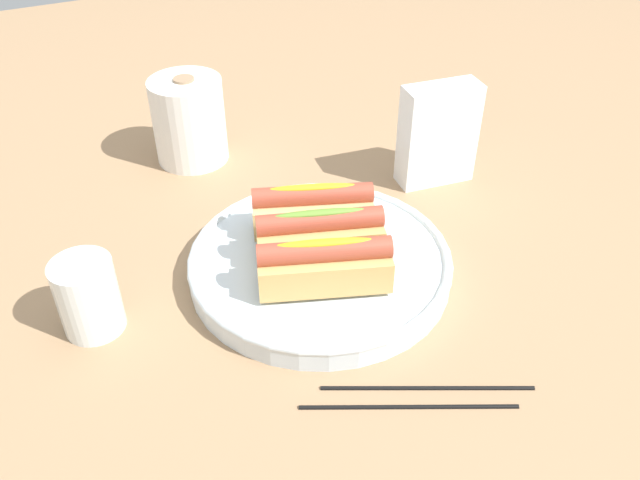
# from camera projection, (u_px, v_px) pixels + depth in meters

# --- Properties ---
(ground_plane) EXTENTS (2.40, 2.40, 0.00)m
(ground_plane) POSITION_uv_depth(u_px,v_px,m) (301.00, 272.00, 0.82)
(ground_plane) COLOR #9E7A56
(serving_bowl) EXTENTS (0.32, 0.32, 0.03)m
(serving_bowl) POSITION_uv_depth(u_px,v_px,m) (320.00, 263.00, 0.81)
(serving_bowl) COLOR silver
(serving_bowl) RESTS_ON ground_plane
(hotdog_front) EXTENTS (0.16, 0.10, 0.06)m
(hotdog_front) POSITION_uv_depth(u_px,v_px,m) (328.00, 264.00, 0.74)
(hotdog_front) COLOR tan
(hotdog_front) RESTS_ON serving_bowl
(hotdog_back) EXTENTS (0.16, 0.09, 0.06)m
(hotdog_back) POSITION_uv_depth(u_px,v_px,m) (320.00, 235.00, 0.79)
(hotdog_back) COLOR tan
(hotdog_back) RESTS_ON serving_bowl
(hotdog_side) EXTENTS (0.16, 0.10, 0.06)m
(hotdog_side) POSITION_uv_depth(u_px,v_px,m) (313.00, 209.00, 0.83)
(hotdog_side) COLOR #DBB270
(hotdog_side) RESTS_ON serving_bowl
(water_glass) EXTENTS (0.07, 0.07, 0.09)m
(water_glass) POSITION_uv_depth(u_px,v_px,m) (89.00, 299.00, 0.73)
(water_glass) COLOR white
(water_glass) RESTS_ON ground_plane
(paper_towel_roll) EXTENTS (0.11, 0.11, 0.13)m
(paper_towel_roll) POSITION_uv_depth(u_px,v_px,m) (189.00, 120.00, 1.01)
(paper_towel_roll) COLOR white
(paper_towel_roll) RESTS_ON ground_plane
(napkin_box) EXTENTS (0.11, 0.06, 0.15)m
(napkin_box) POSITION_uv_depth(u_px,v_px,m) (438.00, 135.00, 0.95)
(napkin_box) COLOR white
(napkin_box) RESTS_ON ground_plane
(chopstick_near) EXTENTS (0.20, 0.10, 0.01)m
(chopstick_near) POSITION_uv_depth(u_px,v_px,m) (428.00, 387.00, 0.68)
(chopstick_near) COLOR black
(chopstick_near) RESTS_ON ground_plane
(chopstick_far) EXTENTS (0.20, 0.10, 0.01)m
(chopstick_far) POSITION_uv_depth(u_px,v_px,m) (409.00, 406.00, 0.66)
(chopstick_far) COLOR black
(chopstick_far) RESTS_ON ground_plane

